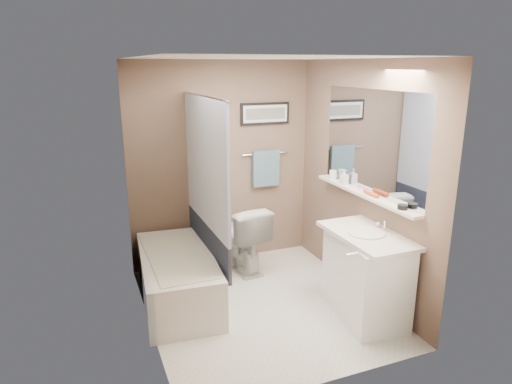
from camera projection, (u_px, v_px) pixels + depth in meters
name	position (u px, v px, depth m)	size (l,w,h in m)	color
ground	(262.00, 305.00, 4.60)	(2.50, 2.50, 0.00)	silver
ceiling	(262.00, 60.00, 3.95)	(2.20, 2.50, 0.04)	white
wall_back	(222.00, 165.00, 5.37)	(2.20, 0.04, 2.40)	brown
wall_front	(330.00, 235.00, 3.17)	(2.20, 0.04, 2.40)	brown
wall_left	(145.00, 203.00, 3.89)	(0.04, 2.50, 2.40)	brown
wall_right	(359.00, 180.00, 4.66)	(0.04, 2.50, 2.40)	brown
tile_surround	(137.00, 209.00, 4.38)	(0.02, 1.55, 2.00)	#C2B393
curtain_rod	(203.00, 96.00, 4.35)	(0.02, 0.02, 1.55)	silver
curtain_upper	(206.00, 163.00, 4.52)	(0.03, 1.45, 1.28)	white
curtain_lower	(208.00, 240.00, 4.74)	(0.03, 1.45, 0.36)	#222A40
mirror	(372.00, 142.00, 4.42)	(0.02, 1.60, 1.00)	silver
shelf	(364.00, 194.00, 4.54)	(0.12, 1.60, 0.03)	silver
towel_bar	(265.00, 154.00, 5.53)	(0.02, 0.02, 0.60)	silver
towel	(266.00, 168.00, 5.56)	(0.34, 0.05, 0.44)	#7EA8B7
art_frame	(265.00, 114.00, 5.42)	(0.62, 0.03, 0.26)	black
art_mat	(266.00, 114.00, 5.40)	(0.56, 0.00, 0.20)	white
art_image	(266.00, 114.00, 5.40)	(0.50, 0.00, 0.13)	#595959
door	(393.00, 250.00, 3.41)	(0.80, 0.02, 2.00)	silver
door_handle	(352.00, 254.00, 3.34)	(0.02, 0.02, 0.10)	silver
bathtub	(178.00, 278.00, 4.64)	(0.70, 1.50, 0.50)	white
tub_rim	(177.00, 255.00, 4.57)	(0.56, 1.36, 0.02)	silver
toilet	(240.00, 237.00, 5.33)	(0.44, 0.78, 0.79)	silver
vanity	(365.00, 277.00, 4.33)	(0.50, 0.90, 0.80)	white
countertop	(367.00, 235.00, 4.21)	(0.54, 0.96, 0.04)	silver
sink_basin	(367.00, 233.00, 4.20)	(0.34, 0.34, 0.01)	white
faucet_spout	(385.00, 226.00, 4.26)	(0.02, 0.02, 0.10)	silver
faucet_knob	(378.00, 224.00, 4.35)	(0.05, 0.05, 0.05)	silver
candle_bowl_near	(402.00, 207.00, 4.01)	(0.09, 0.09, 0.04)	black
hair_brush_front	(371.00, 193.00, 4.42)	(0.04, 0.04, 0.22)	#CE441D
pink_comb	(354.00, 188.00, 4.68)	(0.03, 0.16, 0.01)	#FC9AC0
glass_jar	(333.00, 175.00, 5.05)	(0.08, 0.08, 0.10)	white
soap_bottle	(344.00, 177.00, 4.84)	(0.07, 0.07, 0.15)	#999999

